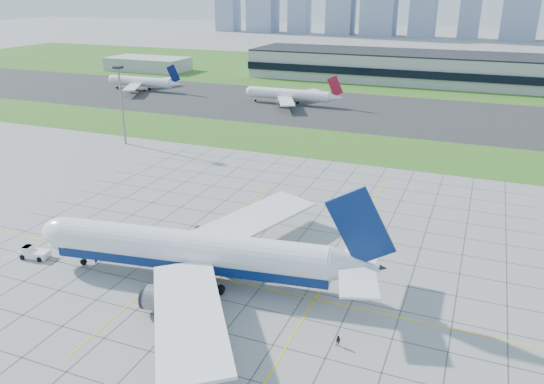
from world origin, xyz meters
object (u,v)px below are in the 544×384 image
(distant_jet_0, at_px, (142,82))
(crew_far, at_px, (338,341))
(airliner, at_px, (194,251))
(distant_jet_1, at_px, (291,94))
(crew_near, at_px, (96,260))
(light_mast, at_px, (121,96))
(pushback_tug, at_px, (33,253))

(distant_jet_0, bearing_deg, crew_far, -47.82)
(airliner, height_order, distant_jet_1, airliner)
(crew_near, xyz_separation_m, distant_jet_1, (-16.40, 151.62, 3.66))
(crew_far, relative_size, distant_jet_1, 0.04)
(airliner, bearing_deg, light_mast, 125.61)
(crew_far, relative_size, distant_jet_0, 0.04)
(distant_jet_0, bearing_deg, crew_near, -57.82)
(light_mast, xyz_separation_m, pushback_tug, (32.88, -73.37, -15.16))
(pushback_tug, bearing_deg, distant_jet_0, 110.05)
(light_mast, height_order, pushback_tug, light_mast)
(light_mast, relative_size, distant_jet_1, 0.59)
(pushback_tug, relative_size, crew_near, 5.08)
(airliner, distance_m, crew_far, 30.58)
(light_mast, relative_size, airliner, 0.39)
(light_mast, height_order, distant_jet_1, light_mast)
(pushback_tug, height_order, crew_near, pushback_tug)
(light_mast, bearing_deg, crew_near, -57.18)
(light_mast, distance_m, crew_near, 85.58)
(distant_jet_0, relative_size, distant_jet_1, 0.99)
(distant_jet_1, bearing_deg, distant_jet_0, 177.17)
(light_mast, xyz_separation_m, airliner, (66.07, -68.78, -10.59))
(airliner, bearing_deg, crew_far, -25.31)
(airliner, height_order, distant_jet_0, airliner)
(airliner, height_order, crew_near, airliner)
(light_mast, xyz_separation_m, distant_jet_1, (29.23, 80.86, -11.69))
(airliner, xyz_separation_m, crew_far, (28.89, -8.87, -4.70))
(airliner, height_order, crew_far, airliner)
(distant_jet_1, bearing_deg, airliner, -76.17)
(airliner, xyz_separation_m, distant_jet_0, (-118.36, 153.66, -1.11))
(distant_jet_0, bearing_deg, light_mast, -58.36)
(light_mast, height_order, airliner, light_mast)
(crew_near, bearing_deg, crew_far, -67.31)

